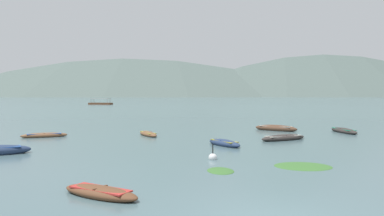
{
  "coord_description": "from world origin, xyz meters",
  "views": [
    {
      "loc": [
        -1.98,
        -9.12,
        3.34
      ],
      "look_at": [
        -2.98,
        48.52,
        1.41
      ],
      "focal_mm": 33.53,
      "sensor_mm": 36.0,
      "label": 1
    }
  ],
  "objects_px": {
    "rowboat_3": "(44,135)",
    "ferry_0": "(101,103)",
    "rowboat_7": "(100,192)",
    "rowboat_5": "(276,128)",
    "mooring_buoy": "(213,157)",
    "rowboat_1": "(344,131)",
    "rowboat_10": "(224,143)",
    "rowboat_12": "(283,138)",
    "rowboat_8": "(148,134)"
  },
  "relations": [
    {
      "from": "rowboat_3",
      "to": "ferry_0",
      "type": "relative_size",
      "value": 0.38
    },
    {
      "from": "rowboat_3",
      "to": "rowboat_7",
      "type": "xyz_separation_m",
      "value": [
        9.28,
        -17.07,
        -0.01
      ]
    },
    {
      "from": "rowboat_3",
      "to": "rowboat_7",
      "type": "bearing_deg",
      "value": -61.48
    },
    {
      "from": "rowboat_5",
      "to": "mooring_buoy",
      "type": "distance_m",
      "value": 17.28
    },
    {
      "from": "rowboat_1",
      "to": "rowboat_5",
      "type": "distance_m",
      "value": 6.08
    },
    {
      "from": "rowboat_3",
      "to": "mooring_buoy",
      "type": "relative_size",
      "value": 3.91
    },
    {
      "from": "rowboat_10",
      "to": "ferry_0",
      "type": "height_order",
      "value": "ferry_0"
    },
    {
      "from": "rowboat_5",
      "to": "rowboat_12",
      "type": "height_order",
      "value": "rowboat_5"
    },
    {
      "from": "rowboat_8",
      "to": "rowboat_3",
      "type": "bearing_deg",
      "value": -171.45
    },
    {
      "from": "rowboat_1",
      "to": "rowboat_5",
      "type": "height_order",
      "value": "rowboat_5"
    },
    {
      "from": "rowboat_5",
      "to": "mooring_buoy",
      "type": "height_order",
      "value": "mooring_buoy"
    },
    {
      "from": "ferry_0",
      "to": "mooring_buoy",
      "type": "xyz_separation_m",
      "value": [
        39.1,
        -120.88,
        -0.35
      ]
    },
    {
      "from": "rowboat_10",
      "to": "rowboat_12",
      "type": "relative_size",
      "value": 0.78
    },
    {
      "from": "rowboat_7",
      "to": "ferry_0",
      "type": "height_order",
      "value": "ferry_0"
    },
    {
      "from": "rowboat_1",
      "to": "rowboat_8",
      "type": "bearing_deg",
      "value": -170.81
    },
    {
      "from": "rowboat_3",
      "to": "rowboat_12",
      "type": "distance_m",
      "value": 19.07
    },
    {
      "from": "rowboat_5",
      "to": "mooring_buoy",
      "type": "bearing_deg",
      "value": -113.0
    },
    {
      "from": "rowboat_1",
      "to": "rowboat_7",
      "type": "height_order",
      "value": "rowboat_1"
    },
    {
      "from": "rowboat_3",
      "to": "rowboat_10",
      "type": "bearing_deg",
      "value": -18.34
    },
    {
      "from": "rowboat_7",
      "to": "rowboat_12",
      "type": "height_order",
      "value": "rowboat_12"
    },
    {
      "from": "rowboat_7",
      "to": "rowboat_12",
      "type": "bearing_deg",
      "value": 57.82
    },
    {
      "from": "rowboat_7",
      "to": "rowboat_1",
      "type": "bearing_deg",
      "value": 51.9
    },
    {
      "from": "rowboat_5",
      "to": "rowboat_7",
      "type": "height_order",
      "value": "rowboat_5"
    },
    {
      "from": "rowboat_7",
      "to": "rowboat_8",
      "type": "bearing_deg",
      "value": 93.04
    },
    {
      "from": "rowboat_3",
      "to": "mooring_buoy",
      "type": "height_order",
      "value": "mooring_buoy"
    },
    {
      "from": "ferry_0",
      "to": "rowboat_1",
      "type": "bearing_deg",
      "value": -64.18
    },
    {
      "from": "rowboat_5",
      "to": "rowboat_12",
      "type": "distance_m",
      "value": 7.57
    },
    {
      "from": "rowboat_10",
      "to": "ferry_0",
      "type": "relative_size",
      "value": 0.34
    },
    {
      "from": "rowboat_7",
      "to": "rowboat_8",
      "type": "relative_size",
      "value": 0.89
    },
    {
      "from": "rowboat_5",
      "to": "rowboat_10",
      "type": "relative_size",
      "value": 1.28
    },
    {
      "from": "rowboat_8",
      "to": "rowboat_5",
      "type": "bearing_deg",
      "value": 21.55
    },
    {
      "from": "rowboat_8",
      "to": "ferry_0",
      "type": "relative_size",
      "value": 0.37
    },
    {
      "from": "rowboat_7",
      "to": "rowboat_3",
      "type": "bearing_deg",
      "value": 118.52
    },
    {
      "from": "rowboat_1",
      "to": "ferry_0",
      "type": "distance_m",
      "value": 118.62
    },
    {
      "from": "rowboat_1",
      "to": "rowboat_7",
      "type": "xyz_separation_m",
      "value": [
        -16.59,
        -21.16,
        -0.03
      ]
    },
    {
      "from": "rowboat_5",
      "to": "rowboat_7",
      "type": "relative_size",
      "value": 1.32
    },
    {
      "from": "ferry_0",
      "to": "mooring_buoy",
      "type": "relative_size",
      "value": 10.31
    },
    {
      "from": "rowboat_1",
      "to": "rowboat_12",
      "type": "height_order",
      "value": "rowboat_1"
    },
    {
      "from": "rowboat_8",
      "to": "ferry_0",
      "type": "bearing_deg",
      "value": 107.28
    },
    {
      "from": "rowboat_7",
      "to": "rowboat_8",
      "type": "distance_m",
      "value": 18.34
    },
    {
      "from": "rowboat_10",
      "to": "rowboat_12",
      "type": "height_order",
      "value": "same"
    },
    {
      "from": "rowboat_12",
      "to": "ferry_0",
      "type": "xyz_separation_m",
      "value": [
        -44.8,
        112.47,
        0.28
      ]
    },
    {
      "from": "rowboat_3",
      "to": "ferry_0",
      "type": "height_order",
      "value": "ferry_0"
    },
    {
      "from": "rowboat_3",
      "to": "rowboat_8",
      "type": "distance_m",
      "value": 8.39
    },
    {
      "from": "rowboat_3",
      "to": "rowboat_8",
      "type": "relative_size",
      "value": 1.03
    },
    {
      "from": "rowboat_3",
      "to": "rowboat_7",
      "type": "height_order",
      "value": "rowboat_3"
    },
    {
      "from": "rowboat_8",
      "to": "ferry_0",
      "type": "xyz_separation_m",
      "value": [
        -34.1,
        109.62,
        0.31
      ]
    },
    {
      "from": "rowboat_8",
      "to": "rowboat_7",
      "type": "bearing_deg",
      "value": -86.96
    },
    {
      "from": "rowboat_8",
      "to": "rowboat_1",
      "type": "bearing_deg",
      "value": 9.19
    },
    {
      "from": "rowboat_1",
      "to": "ferry_0",
      "type": "bearing_deg",
      "value": 115.82
    }
  ]
}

